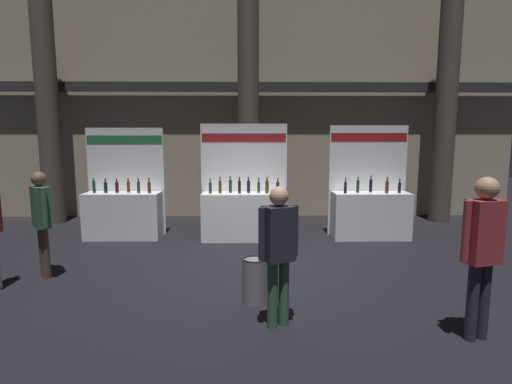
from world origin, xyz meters
The scene contains 9 objects.
ground_plane centered at (0.00, 0.00, 0.00)m, with size 29.28×29.28×0.00m, color black.
hall_colonnade centered at (0.00, 4.36, 3.15)m, with size 14.64×1.28×6.40m.
exhibitor_booth_0 centered at (-2.75, 2.02, 0.61)m, with size 1.70×0.66×2.41m.
exhibitor_booth_1 centered at (-0.10, 1.85, 0.63)m, with size 1.89×0.66×2.50m.
exhibitor_booth_2 centered at (2.67, 1.92, 0.62)m, with size 1.73×0.66×2.46m.
trash_bin centered at (0.08, -1.50, 0.31)m, with size 0.33×0.33×0.61m.
visitor_0 centered at (2.51, -2.54, 1.08)m, with size 0.52×0.30×1.81m.
visitor_1 centered at (0.35, -2.20, 0.99)m, with size 0.47×0.36×1.67m.
visitor_2 centered at (-3.24, -0.46, 1.01)m, with size 0.43×0.48×1.69m.
Camera 1 is at (0.01, -6.65, 2.23)m, focal length 28.02 mm.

